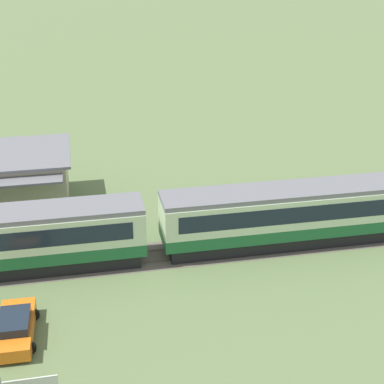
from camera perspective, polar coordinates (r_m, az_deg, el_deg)
passenger_train at (r=39.77m, az=11.88°, el=-1.77°), size 105.20×3.10×3.99m
station_building at (r=46.26m, az=-18.15°, el=1.14°), size 10.70×8.84×4.18m
parked_car_orange at (r=32.11m, az=-16.75°, el=-12.47°), size 2.26×4.55×1.34m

